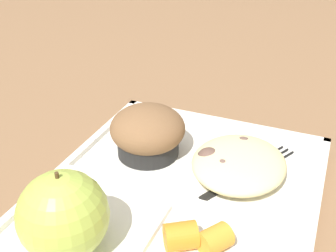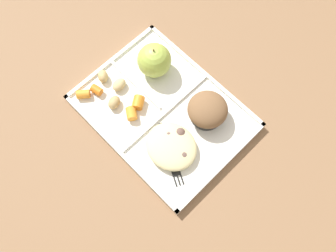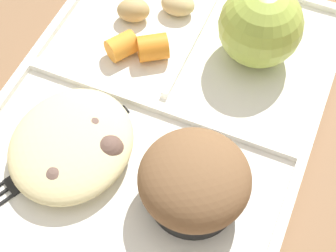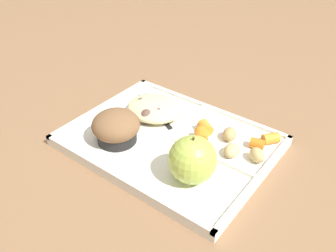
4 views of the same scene
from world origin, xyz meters
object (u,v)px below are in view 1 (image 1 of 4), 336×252
Objects in this scene: bran_muffin at (148,132)px; plastic_fork at (253,170)px; green_apple at (63,215)px; lunch_tray at (172,209)px.

bran_muffin reaches higher than plastic_fork.
plastic_fork is at bearing -83.58° from bran_muffin.
plastic_fork is (0.19, -0.13, -0.04)m from green_apple.
lunch_tray is 0.11m from bran_muffin.
green_apple is 0.24m from plastic_fork.
lunch_tray is 4.41× the size of green_apple.
green_apple is (-0.10, 0.07, 0.05)m from lunch_tray.
bran_muffin is (0.18, 0.00, -0.01)m from green_apple.
green_apple is 0.95× the size of bran_muffin.
green_apple is at bearing 145.46° from plastic_fork.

